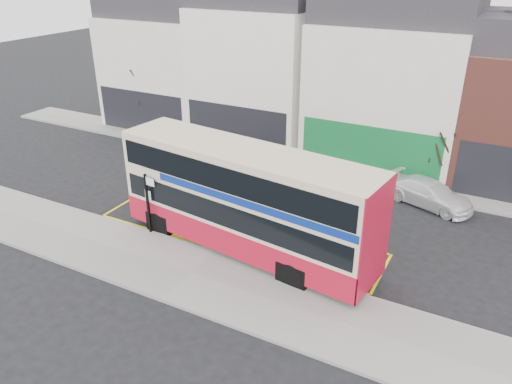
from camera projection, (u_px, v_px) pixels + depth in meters
The scene contains 15 objects.
ground at pixel (220, 249), 22.67m from camera, with size 120.00×120.00×0.00m, color black.
pavement at pixel (191, 274), 20.81m from camera, with size 40.00×4.00×0.15m, color gray.
kerb at pixel (215, 252), 22.34m from camera, with size 40.00×0.15×0.15m, color gray.
far_pavement at pixel (312, 166), 31.39m from camera, with size 50.00×3.00×0.15m, color gray.
road_markings at pixel (237, 234), 23.94m from camera, with size 14.00×3.40×0.01m, color yellow, non-canonical shape.
terrace_far_left at pixel (171, 59), 38.22m from camera, with size 8.00×8.01×10.80m.
terrace_left at pixel (264, 62), 34.62m from camera, with size 8.00×8.01×11.80m.
terrace_green_shop at pixel (392, 80), 30.93m from camera, with size 9.00×8.01×11.30m.
double_decker_bus at pixel (246, 199), 21.60m from camera, with size 12.33×4.28×4.83m.
bus_stop_post at pixel (148, 198), 23.01m from camera, with size 0.74×0.17×3.01m.
car_silver at pixel (203, 153), 31.77m from camera, with size 1.62×4.03×1.37m, color #9D9DA1.
car_grey at pixel (249, 162), 30.19m from camera, with size 1.55×4.45×1.47m, color #393A40.
car_white at pixel (429, 193), 26.40m from camera, with size 1.91×4.69×1.36m, color white.
street_tree_left at pixel (142, 76), 36.18m from camera, with size 2.80×2.80×6.05m.
street_tree_right at pixel (445, 137), 27.27m from camera, with size 2.10×2.10×4.54m.
Camera 1 is at (10.50, -16.28, 12.18)m, focal length 35.00 mm.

